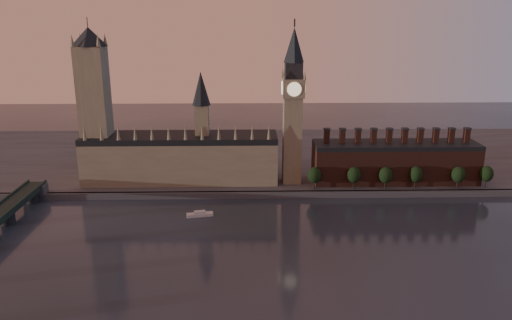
% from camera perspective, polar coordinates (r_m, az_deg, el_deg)
% --- Properties ---
extents(ground, '(900.00, 900.00, 0.00)m').
position_cam_1_polar(ground, '(240.72, 4.00, -11.82)').
color(ground, black).
rests_on(ground, ground).
extents(north_bank, '(900.00, 182.00, 4.00)m').
position_cam_1_polar(north_bank, '(405.61, 1.78, 0.32)').
color(north_bank, '#4E4D53').
rests_on(north_bank, ground).
extents(palace_of_westminster, '(130.00, 30.30, 74.00)m').
position_cam_1_polar(palace_of_westminster, '(341.75, -8.48, 0.52)').
color(palace_of_westminster, gray).
rests_on(palace_of_westminster, north_bank).
extents(victoria_tower, '(24.00, 24.00, 108.00)m').
position_cam_1_polar(victoria_tower, '(345.43, -17.99, 6.45)').
color(victoria_tower, gray).
rests_on(victoria_tower, north_bank).
extents(big_ben, '(15.00, 15.00, 107.00)m').
position_cam_1_polar(big_ben, '(327.86, 4.24, 6.30)').
color(big_ben, gray).
rests_on(big_ben, north_bank).
extents(chimney_block, '(110.00, 25.00, 37.00)m').
position_cam_1_polar(chimney_block, '(350.20, 15.58, -0.17)').
color(chimney_block, '#49251C').
rests_on(chimney_block, north_bank).
extents(embankment_tree_0, '(8.60, 8.60, 14.88)m').
position_cam_1_polar(embankment_tree_0, '(324.96, 6.69, -1.74)').
color(embankment_tree_0, black).
rests_on(embankment_tree_0, north_bank).
extents(embankment_tree_1, '(8.60, 8.60, 14.88)m').
position_cam_1_polar(embankment_tree_1, '(329.49, 11.14, -1.69)').
color(embankment_tree_1, black).
rests_on(embankment_tree_1, north_bank).
extents(embankment_tree_2, '(8.60, 8.60, 14.88)m').
position_cam_1_polar(embankment_tree_2, '(333.70, 14.59, -1.68)').
color(embankment_tree_2, black).
rests_on(embankment_tree_2, north_bank).
extents(embankment_tree_3, '(8.60, 8.60, 14.88)m').
position_cam_1_polar(embankment_tree_3, '(340.89, 17.81, -1.57)').
color(embankment_tree_3, black).
rests_on(embankment_tree_3, north_bank).
extents(embankment_tree_4, '(8.60, 8.60, 14.88)m').
position_cam_1_polar(embankment_tree_4, '(349.74, 22.12, -1.55)').
color(embankment_tree_4, black).
rests_on(embankment_tree_4, north_bank).
extents(embankment_tree_5, '(8.60, 8.60, 14.88)m').
position_cam_1_polar(embankment_tree_5, '(358.47, 24.85, -1.46)').
color(embankment_tree_5, black).
rests_on(embankment_tree_5, north_bank).
extents(river_boat, '(15.78, 7.11, 3.05)m').
position_cam_1_polar(river_boat, '(295.06, -6.44, -6.17)').
color(river_boat, silver).
rests_on(river_boat, ground).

